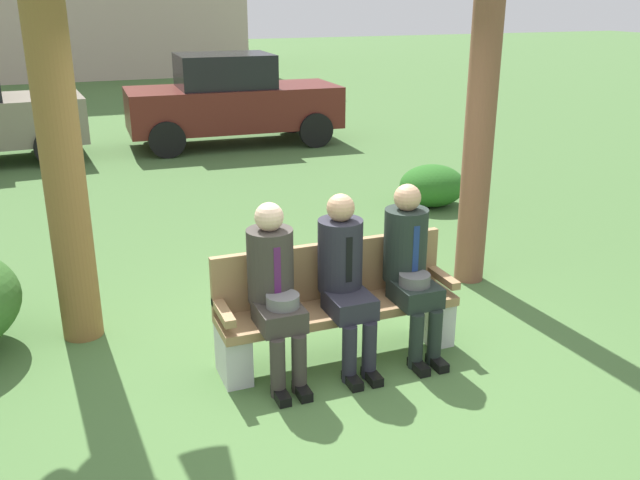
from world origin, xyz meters
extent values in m
plane|color=#466B36|center=(0.00, 0.00, 0.00)|extent=(80.00, 80.00, 0.00)
cube|color=#99754C|center=(0.13, 0.09, 0.42)|extent=(1.89, 0.44, 0.07)
cube|color=#99754C|center=(0.13, 0.28, 0.68)|extent=(1.89, 0.06, 0.45)
cube|color=#99754C|center=(-0.77, 0.09, 0.55)|extent=(0.08, 0.44, 0.06)
cube|color=#99754C|center=(1.04, 0.09, 0.55)|extent=(0.08, 0.44, 0.06)
cube|color=silver|center=(-0.71, 0.09, 0.19)|extent=(0.20, 0.37, 0.38)
cube|color=silver|center=(0.98, 0.09, 0.19)|extent=(0.20, 0.37, 0.38)
cube|color=#38332D|center=(-0.40, -0.08, 0.53)|extent=(0.32, 0.38, 0.16)
cylinder|color=#38332D|center=(-0.48, -0.27, 0.23)|extent=(0.11, 0.11, 0.45)
cylinder|color=#38332D|center=(-0.32, -0.27, 0.23)|extent=(0.11, 0.11, 0.45)
cube|color=black|center=(-0.48, -0.33, 0.04)|extent=(0.09, 0.22, 0.07)
cube|color=black|center=(-0.32, -0.33, 0.04)|extent=(0.09, 0.22, 0.07)
cylinder|color=#38332D|center=(-0.40, 0.11, 0.85)|extent=(0.34, 0.34, 0.54)
cube|color=#4C1951|center=(-0.40, -0.06, 0.87)|extent=(0.05, 0.01, 0.35)
sphere|color=beige|center=(-0.40, 0.11, 1.22)|extent=(0.21, 0.21, 0.21)
cylinder|color=slate|center=(-0.38, -0.10, 0.66)|extent=(0.24, 0.24, 0.09)
cube|color=#23232D|center=(0.15, -0.08, 0.53)|extent=(0.32, 0.38, 0.16)
cylinder|color=#23232D|center=(0.07, -0.27, 0.23)|extent=(0.11, 0.11, 0.45)
cylinder|color=#23232D|center=(0.23, -0.27, 0.23)|extent=(0.11, 0.11, 0.45)
cube|color=black|center=(0.07, -0.33, 0.04)|extent=(0.09, 0.22, 0.07)
cube|color=black|center=(0.23, -0.33, 0.04)|extent=(0.09, 0.22, 0.07)
cylinder|color=#23232D|center=(0.15, 0.11, 0.86)|extent=(0.34, 0.34, 0.55)
cube|color=black|center=(0.15, -0.06, 0.88)|extent=(0.05, 0.01, 0.35)
sphere|color=tan|center=(0.15, 0.11, 1.23)|extent=(0.21, 0.21, 0.21)
cube|color=#1E2823|center=(0.70, -0.08, 0.53)|extent=(0.32, 0.38, 0.16)
cylinder|color=#1E2823|center=(0.62, -0.27, 0.23)|extent=(0.11, 0.11, 0.45)
cylinder|color=#1E2823|center=(0.78, -0.27, 0.23)|extent=(0.11, 0.11, 0.45)
cube|color=black|center=(0.62, -0.33, 0.04)|extent=(0.09, 0.22, 0.07)
cube|color=black|center=(0.78, -0.33, 0.04)|extent=(0.09, 0.22, 0.07)
cylinder|color=#1E2823|center=(0.70, 0.11, 0.87)|extent=(0.34, 0.34, 0.57)
cube|color=navy|center=(0.70, -0.06, 0.89)|extent=(0.05, 0.01, 0.37)
sphere|color=tan|center=(0.70, 0.11, 1.25)|extent=(0.21, 0.21, 0.21)
cylinder|color=#5A5A5A|center=(0.68, -0.10, 0.66)|extent=(0.24, 0.24, 0.09)
cylinder|color=brown|center=(1.98, 1.09, 2.36)|extent=(0.28, 0.28, 4.73)
cylinder|color=brown|center=(-1.72, 1.22, 1.63)|extent=(0.32, 0.32, 3.26)
ellipsoid|color=#27631E|center=(2.92, 3.46, 0.28)|extent=(0.89, 0.82, 0.56)
cylinder|color=black|center=(-1.85, 9.26, 0.32)|extent=(0.65, 0.18, 0.64)
cylinder|color=black|center=(-1.76, 7.71, 0.32)|extent=(0.65, 0.18, 0.64)
cube|color=#591E19|center=(1.48, 8.39, 0.70)|extent=(3.96, 1.71, 0.76)
cube|color=black|center=(1.33, 8.40, 1.38)|extent=(1.75, 1.43, 0.60)
cylinder|color=black|center=(2.88, 9.12, 0.32)|extent=(0.65, 0.17, 0.64)
cylinder|color=black|center=(2.81, 7.56, 0.32)|extent=(0.65, 0.17, 0.64)
cylinder|color=black|center=(0.15, 9.23, 0.32)|extent=(0.65, 0.17, 0.64)
cylinder|color=black|center=(0.08, 7.67, 0.32)|extent=(0.65, 0.17, 0.64)
camera|label=1|loc=(-1.76, -4.37, 2.71)|focal=38.82mm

